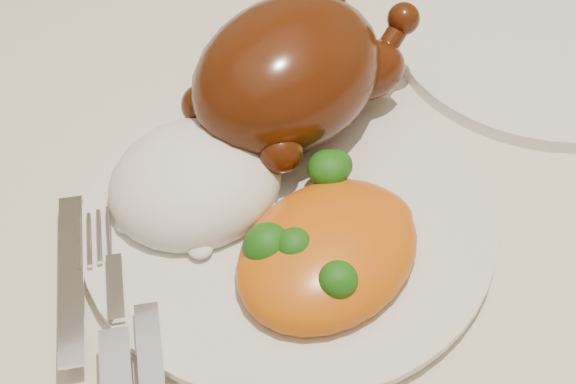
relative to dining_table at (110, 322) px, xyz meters
name	(u,v)px	position (x,y,z in m)	size (l,w,h in m)	color
dining_table	(110,322)	(0.00, 0.00, 0.00)	(1.60, 0.90, 0.76)	brown
tablecloth	(92,261)	(0.00, 0.00, 0.07)	(1.73, 1.03, 0.18)	beige
dinner_plate	(288,219)	(0.12, -0.05, 0.11)	(0.26, 0.26, 0.01)	silver
side_plate	(542,45)	(0.38, 0.02, 0.11)	(0.23, 0.23, 0.01)	silver
roast_chicken	(292,71)	(0.16, 0.02, 0.16)	(0.19, 0.16, 0.09)	#4E1A08
rice_mound	(196,182)	(0.07, -0.01, 0.12)	(0.13, 0.12, 0.06)	white
mac_and_cheese	(331,245)	(0.13, -0.09, 0.12)	(0.15, 0.14, 0.05)	#DB600E
cutlery	(117,344)	(-0.01, -0.10, 0.12)	(0.06, 0.19, 0.01)	silver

